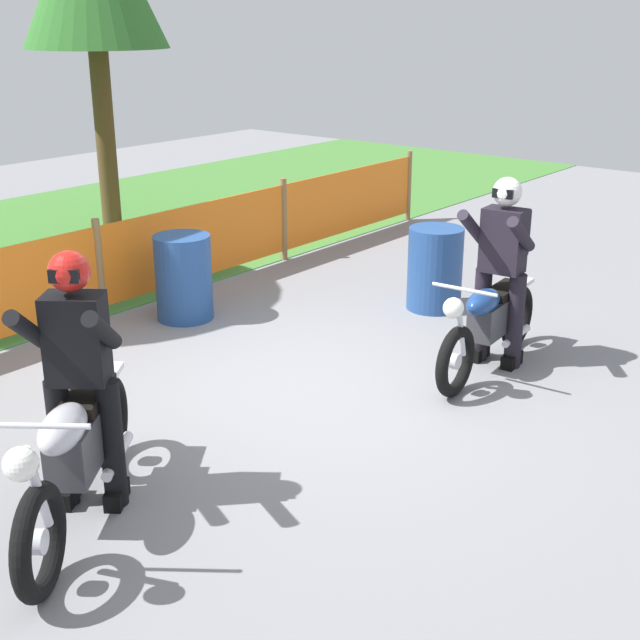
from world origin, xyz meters
TOP-DOWN VIEW (x-y plane):
  - ground at (0.00, 0.00)m, footprint 24.00×24.00m
  - barrier_fence at (0.00, 2.77)m, footprint 11.48×0.08m
  - motorcycle_lead at (1.28, -0.99)m, footprint 1.92×0.57m
  - motorcycle_trailing at (-2.45, -0.21)m, footprint 1.73×1.34m
  - rider_lead at (1.49, -0.98)m, footprint 0.70×0.58m
  - rider_trailing at (-2.27, -0.07)m, footprint 0.78×0.73m
  - oil_drum at (0.53, 2.10)m, footprint 0.58×0.58m
  - spare_drum at (2.43, 0.27)m, footprint 0.58×0.58m

SIDE VIEW (x-z plane):
  - ground at x=0.00m, z-range -0.02..0.00m
  - oil_drum at x=0.53m, z-range 0.00..0.88m
  - spare_drum at x=2.43m, z-range 0.00..0.88m
  - motorcycle_lead at x=1.28m, z-range -0.01..0.90m
  - motorcycle_trailing at x=-2.45m, z-range -0.01..0.97m
  - barrier_fence at x=0.00m, z-range 0.02..1.07m
  - rider_lead at x=1.49m, z-range 0.11..1.80m
  - rider_trailing at x=-2.27m, z-range 0.11..1.80m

